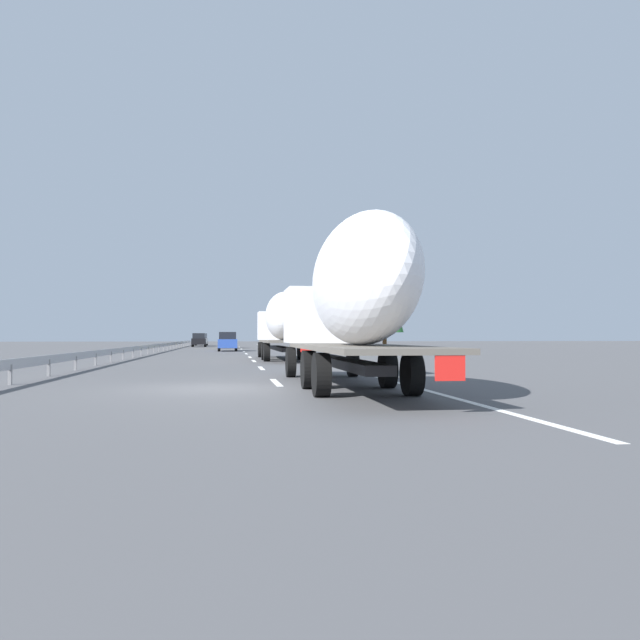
% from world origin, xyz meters
% --- Properties ---
extents(ground_plane, '(260.00, 260.00, 0.00)m').
position_xyz_m(ground_plane, '(40.00, 0.00, 0.00)').
color(ground_plane, '#4C4C4F').
extents(lane_stripe_0, '(3.20, 0.20, 0.01)m').
position_xyz_m(lane_stripe_0, '(2.00, -1.80, 0.00)').
color(lane_stripe_0, white).
rests_on(lane_stripe_0, ground_plane).
extents(lane_stripe_1, '(3.20, 0.20, 0.01)m').
position_xyz_m(lane_stripe_1, '(11.04, -1.80, 0.00)').
color(lane_stripe_1, white).
rests_on(lane_stripe_1, ground_plane).
extents(lane_stripe_2, '(3.20, 0.20, 0.01)m').
position_xyz_m(lane_stripe_2, '(19.59, -1.80, 0.00)').
color(lane_stripe_2, white).
rests_on(lane_stripe_2, ground_plane).
extents(lane_stripe_3, '(3.20, 0.20, 0.01)m').
position_xyz_m(lane_stripe_3, '(26.45, -1.80, 0.00)').
color(lane_stripe_3, white).
rests_on(lane_stripe_3, ground_plane).
extents(lane_stripe_4, '(3.20, 0.20, 0.01)m').
position_xyz_m(lane_stripe_4, '(35.28, -1.80, 0.00)').
color(lane_stripe_4, white).
rests_on(lane_stripe_4, ground_plane).
extents(lane_stripe_5, '(3.20, 0.20, 0.01)m').
position_xyz_m(lane_stripe_5, '(43.67, -1.80, 0.00)').
color(lane_stripe_5, white).
rests_on(lane_stripe_5, ground_plane).
extents(lane_stripe_6, '(3.20, 0.20, 0.01)m').
position_xyz_m(lane_stripe_6, '(55.69, -1.80, 0.00)').
color(lane_stripe_6, white).
rests_on(lane_stripe_6, ground_plane).
extents(lane_stripe_7, '(3.20, 0.20, 0.01)m').
position_xyz_m(lane_stripe_7, '(69.75, -1.80, 0.00)').
color(lane_stripe_7, white).
rests_on(lane_stripe_7, ground_plane).
extents(edge_line_right, '(110.00, 0.20, 0.01)m').
position_xyz_m(edge_line_right, '(45.00, -5.50, 0.00)').
color(edge_line_right, white).
rests_on(edge_line_right, ground_plane).
extents(truck_lead, '(13.84, 2.55, 4.04)m').
position_xyz_m(truck_lead, '(21.34, -3.60, 2.32)').
color(truck_lead, silver).
rests_on(truck_lead, ground_plane).
extents(truck_trailing, '(13.96, 2.55, 4.42)m').
position_xyz_m(truck_trailing, '(-0.94, -3.60, 2.52)').
color(truck_trailing, silver).
rests_on(truck_trailing, ground_plane).
extents(car_blue_sedan, '(4.73, 1.85, 1.85)m').
position_xyz_m(car_blue_sedan, '(45.36, -0.26, 0.94)').
color(car_blue_sedan, '#28479E').
rests_on(car_blue_sedan, ground_plane).
extents(car_silver_hatch, '(4.77, 1.89, 1.91)m').
position_xyz_m(car_silver_hatch, '(84.39, 3.84, 0.96)').
color(car_silver_hatch, '#ADB2B7').
rests_on(car_silver_hatch, ground_plane).
extents(car_yellow_coupe, '(4.15, 1.89, 1.84)m').
position_xyz_m(car_yellow_coupe, '(61.38, -0.14, 0.93)').
color(car_yellow_coupe, gold).
rests_on(car_yellow_coupe, ground_plane).
extents(car_black_suv, '(4.43, 1.91, 1.87)m').
position_xyz_m(car_black_suv, '(71.91, 3.64, 0.94)').
color(car_black_suv, black).
rests_on(car_black_suv, ground_plane).
extents(road_sign, '(0.10, 0.90, 3.45)m').
position_xyz_m(road_sign, '(46.63, -6.70, 2.38)').
color(road_sign, gray).
rests_on(road_sign, ground_plane).
extents(tree_0, '(2.48, 2.48, 6.74)m').
position_xyz_m(tree_0, '(88.20, -11.67, 4.32)').
color(tree_0, '#472D19').
rests_on(tree_0, ground_plane).
extents(tree_1, '(2.96, 2.96, 7.36)m').
position_xyz_m(tree_1, '(31.12, -12.40, 4.54)').
color(tree_1, '#472D19').
rests_on(tree_1, ground_plane).
extents(tree_2, '(3.98, 3.98, 5.98)m').
position_xyz_m(tree_2, '(72.23, -12.42, 3.74)').
color(tree_2, '#472D19').
rests_on(tree_2, ground_plane).
extents(guardrail_median, '(94.00, 0.10, 0.76)m').
position_xyz_m(guardrail_median, '(43.00, 6.00, 0.58)').
color(guardrail_median, '#9EA0A5').
rests_on(guardrail_median, ground_plane).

